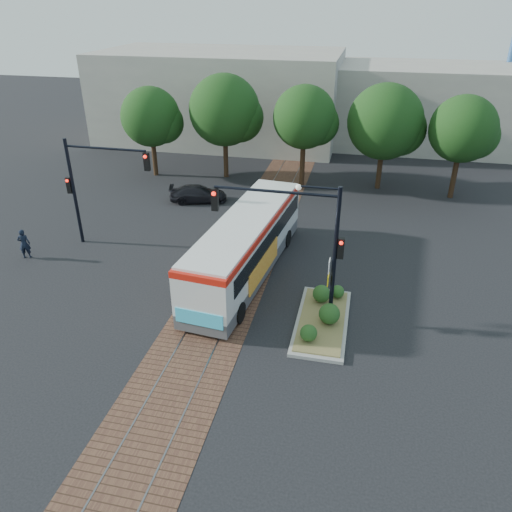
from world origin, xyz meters
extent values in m
plane|color=black|center=(0.00, 0.00, 0.00)|extent=(120.00, 120.00, 0.00)
cube|color=brown|center=(0.00, 4.00, 0.01)|extent=(3.60, 40.00, 0.01)
cube|color=slate|center=(-0.75, 4.00, 0.01)|extent=(0.06, 40.00, 0.01)
cube|color=slate|center=(0.75, 4.00, 0.01)|extent=(0.06, 40.00, 0.01)
cylinder|color=#382314|center=(-10.00, 16.00, 1.43)|extent=(0.36, 0.36, 2.86)
sphere|color=black|center=(-10.00, 16.00, 4.51)|extent=(4.40, 4.40, 4.40)
cylinder|color=#382314|center=(-4.50, 16.80, 1.56)|extent=(0.36, 0.36, 3.12)
sphere|color=black|center=(-4.50, 16.80, 5.07)|extent=(5.20, 5.20, 5.20)
cylinder|color=#382314|center=(1.50, 16.00, 1.69)|extent=(0.36, 0.36, 3.39)
sphere|color=black|center=(1.50, 16.00, 5.04)|extent=(4.40, 4.40, 4.40)
cylinder|color=#382314|center=(7.00, 16.80, 1.43)|extent=(0.36, 0.36, 2.86)
sphere|color=black|center=(7.00, 16.80, 4.81)|extent=(5.20, 5.20, 5.20)
cylinder|color=#382314|center=(12.00, 16.00, 1.56)|extent=(0.36, 0.36, 3.12)
sphere|color=black|center=(12.00, 16.00, 4.77)|extent=(4.40, 4.40, 4.40)
cube|color=#ADA899|center=(-8.00, 28.00, 4.00)|extent=(22.00, 12.00, 8.00)
cube|color=#ADA899|center=(12.00, 30.00, 3.50)|extent=(18.00, 10.00, 7.00)
cube|color=#48484B|center=(0.57, 2.51, 0.53)|extent=(3.56, 11.66, 0.67)
cube|color=silver|center=(0.57, 2.51, 1.77)|extent=(3.58, 11.66, 1.82)
cube|color=black|center=(0.60, 2.80, 2.06)|extent=(3.52, 10.52, 0.86)
cube|color=red|center=(0.57, 2.51, 2.82)|extent=(3.62, 11.66, 0.29)
cube|color=silver|center=(0.57, 2.51, 3.01)|extent=(3.46, 11.27, 0.13)
cube|color=black|center=(0.00, -3.05, 2.15)|extent=(1.53, 0.27, 0.86)
cube|color=#38BDE3|center=(-0.02, -3.21, 1.00)|extent=(2.10, 0.27, 0.67)
cube|color=orange|center=(1.71, 1.43, 1.19)|extent=(0.50, 4.28, 1.05)
cylinder|color=black|center=(-0.95, -1.46, 0.48)|extent=(0.43, 0.99, 0.96)
cylinder|color=black|center=(1.24, -1.69, 0.48)|extent=(0.43, 0.99, 0.96)
cylinder|color=black|center=(-0.15, 6.24, 0.48)|extent=(0.43, 0.99, 0.96)
cylinder|color=black|center=(2.04, 6.01, 0.48)|extent=(0.43, 0.99, 0.96)
cube|color=gray|center=(4.80, -1.00, 0.07)|extent=(2.20, 5.20, 0.15)
cube|color=olive|center=(4.80, -1.00, 0.19)|extent=(1.90, 4.80, 0.08)
sphere|color=#1E4719|center=(4.40, -2.60, 0.58)|extent=(0.70, 0.70, 0.70)
sphere|color=#1E4719|center=(5.10, -1.20, 0.68)|extent=(0.90, 0.90, 0.90)
sphere|color=#1E4719|center=(4.60, 0.40, 0.63)|extent=(0.80, 0.80, 0.80)
sphere|color=#1E4719|center=(5.30, 0.90, 0.53)|extent=(0.60, 0.60, 0.60)
cylinder|color=black|center=(5.10, -0.80, 3.21)|extent=(0.18, 0.18, 6.00)
cylinder|color=black|center=(2.60, -0.80, 5.81)|extent=(5.00, 0.12, 0.12)
cube|color=black|center=(0.10, -0.80, 5.26)|extent=(0.28, 0.22, 0.95)
sphere|color=#FF190C|center=(0.10, -0.94, 5.56)|extent=(0.18, 0.18, 0.18)
cube|color=black|center=(5.32, -0.80, 3.61)|extent=(0.26, 0.20, 0.90)
sphere|color=#FF190C|center=(5.32, -0.93, 3.92)|extent=(0.16, 0.16, 0.16)
cube|color=white|center=(4.92, -0.92, 2.81)|extent=(0.04, 0.45, 0.55)
cube|color=yellow|center=(4.92, -0.92, 2.17)|extent=(0.04, 0.45, 0.45)
cylinder|color=black|center=(4.30, -0.80, 6.12)|extent=(1.60, 0.08, 0.08)
sphere|color=silver|center=(3.50, -0.80, 6.06)|extent=(0.24, 0.24, 0.24)
cylinder|color=black|center=(-9.50, 4.00, 3.00)|extent=(0.18, 0.18, 6.00)
cylinder|color=black|center=(-7.25, 4.00, 5.60)|extent=(4.50, 0.12, 0.12)
cube|color=black|center=(-5.00, 4.00, 5.05)|extent=(0.28, 0.22, 0.95)
sphere|color=#FF190C|center=(-5.00, 3.86, 5.35)|extent=(0.18, 0.18, 0.18)
cube|color=black|center=(-9.72, 4.00, 3.40)|extent=(0.26, 0.20, 0.90)
sphere|color=#FF190C|center=(-9.72, 3.87, 3.70)|extent=(0.16, 0.16, 0.16)
imported|color=black|center=(-11.43, 1.56, 0.83)|extent=(0.72, 0.61, 1.66)
imported|color=black|center=(-4.97, 11.40, 0.56)|extent=(4.14, 2.57, 1.12)
camera|label=1|loc=(5.89, -18.97, 12.76)|focal=35.00mm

